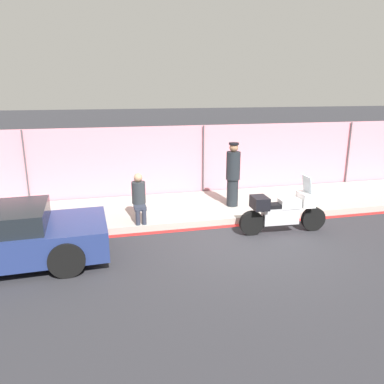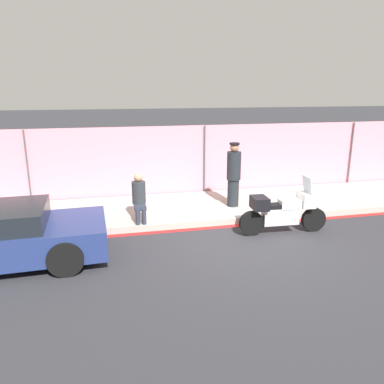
{
  "view_description": "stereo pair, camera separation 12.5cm",
  "coord_description": "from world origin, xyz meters",
  "px_view_note": "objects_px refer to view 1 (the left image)",
  "views": [
    {
      "loc": [
        -3.19,
        -7.58,
        3.48
      ],
      "look_at": [
        -1.04,
        1.31,
        0.94
      ],
      "focal_mm": 35.0,
      "sensor_mm": 36.0,
      "label": 1
    },
    {
      "loc": [
        -3.07,
        -7.61,
        3.48
      ],
      "look_at": [
        -1.04,
        1.31,
        0.94
      ],
      "focal_mm": 35.0,
      "sensor_mm": 36.0,
      "label": 2
    }
  ],
  "objects_px": {
    "officer_standing": "(233,174)",
    "fire_hydrant": "(37,213)",
    "person_seated_on_curb": "(139,195)",
    "motorcycle": "(283,211)"
  },
  "relations": [
    {
      "from": "motorcycle",
      "to": "officer_standing",
      "type": "height_order",
      "value": "officer_standing"
    },
    {
      "from": "motorcycle",
      "to": "person_seated_on_curb",
      "type": "xyz_separation_m",
      "value": [
        -3.39,
        1.25,
        0.28
      ]
    },
    {
      "from": "person_seated_on_curb",
      "to": "fire_hydrant",
      "type": "relative_size",
      "value": 2.04
    },
    {
      "from": "officer_standing",
      "to": "fire_hydrant",
      "type": "relative_size",
      "value": 3.05
    },
    {
      "from": "fire_hydrant",
      "to": "officer_standing",
      "type": "bearing_deg",
      "value": 3.27
    },
    {
      "from": "officer_standing",
      "to": "person_seated_on_curb",
      "type": "bearing_deg",
      "value": -167.13
    },
    {
      "from": "person_seated_on_curb",
      "to": "fire_hydrant",
      "type": "distance_m",
      "value": 2.59
    },
    {
      "from": "motorcycle",
      "to": "officer_standing",
      "type": "relative_size",
      "value": 1.21
    },
    {
      "from": "person_seated_on_curb",
      "to": "fire_hydrant",
      "type": "height_order",
      "value": "person_seated_on_curb"
    },
    {
      "from": "officer_standing",
      "to": "fire_hydrant",
      "type": "bearing_deg",
      "value": -176.73
    }
  ]
}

